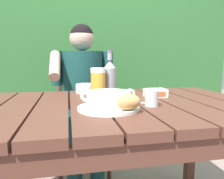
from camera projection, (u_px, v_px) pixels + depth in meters
dining_table at (118, 121)px, 1.08m from camera, size 1.39×0.88×0.78m
hedge_backdrop at (89, 49)px, 2.62m from camera, size 3.23×0.90×2.26m
chair_near_diner at (82, 118)px, 1.94m from camera, size 0.42×0.45×0.92m
person_eating at (83, 91)px, 1.71m from camera, size 0.48×0.47×1.25m
serving_plate at (109, 108)px, 0.92m from camera, size 0.26×0.26×0.01m
soup_bowl at (109, 99)px, 0.92m from camera, size 0.24×0.19×0.07m
bread_roll at (126, 101)px, 0.86m from camera, size 0.14×0.12×0.07m
beer_glass at (98, 84)px, 1.11m from camera, size 0.08×0.08×0.17m
beer_bottle at (110, 79)px, 1.16m from camera, size 0.07×0.07×0.26m
water_glass_small at (152, 98)px, 0.98m from camera, size 0.06×0.06×0.07m
butter_tub at (155, 93)px, 1.21m from camera, size 0.12×0.09×0.05m
table_knife at (131, 103)px, 1.05m from camera, size 0.14×0.05×0.01m
diner_bowl at (87, 88)px, 1.37m from camera, size 0.14×0.14×0.05m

